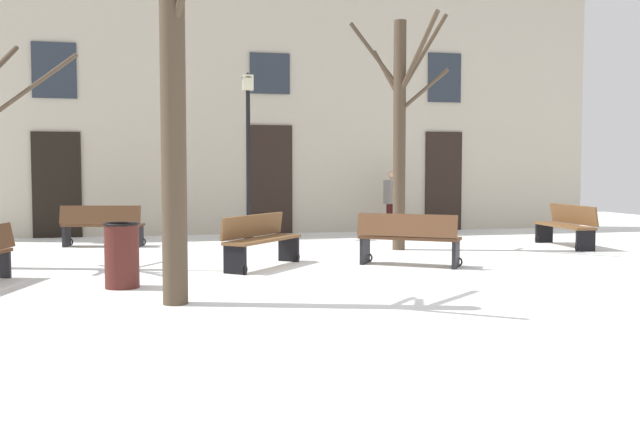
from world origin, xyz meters
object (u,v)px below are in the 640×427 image
object	(u,v)px
bench_facing_shops	(566,225)
bench_back_to_back_right	(409,238)
person_by_shop_door	(391,199)
bench_far_corner	(261,239)
tree_near_facade	(400,125)
bench_near_center_tree	(102,225)
litter_bin	(122,255)
tree_center	(173,92)
streetlamp	(248,138)

from	to	relation	value
bench_facing_shops	bench_back_to_back_right	xyz separation A→B (m)	(-4.33, -2.15, 0.00)
person_by_shop_door	bench_far_corner	bearing A→B (deg)	18.31
tree_near_facade	bench_near_center_tree	bearing A→B (deg)	162.08
tree_near_facade	bench_far_corner	bearing A→B (deg)	-148.08
person_by_shop_door	bench_back_to_back_right	bearing A→B (deg)	40.06
tree_near_facade	bench_far_corner	xyz separation A→B (m)	(-3.13, -1.95, -2.09)
litter_bin	tree_center	bearing A→B (deg)	-61.98
tree_near_facade	litter_bin	size ratio (longest dim) A/B	5.18
litter_bin	bench_facing_shops	xyz separation A→B (m)	(8.95, 3.37, 0.01)
tree_near_facade	person_by_shop_door	distance (m)	3.89
tree_near_facade	person_by_shop_door	xyz separation A→B (m)	(0.95, 3.39, -1.66)
tree_center	streetlamp	world-z (taller)	tree_center
tree_center	person_by_shop_door	size ratio (longest dim) A/B	3.27
streetlamp	bench_facing_shops	distance (m)	7.39
tree_center	bench_near_center_tree	distance (m)	7.32
streetlamp	bench_facing_shops	bearing A→B (deg)	-25.53
bench_back_to_back_right	person_by_shop_door	size ratio (longest dim) A/B	1.04
litter_bin	bench_facing_shops	world-z (taller)	litter_bin
bench_back_to_back_right	tree_near_facade	bearing A→B (deg)	-72.06
bench_facing_shops	person_by_shop_door	bearing A→B (deg)	-139.42
litter_bin	person_by_shop_door	size ratio (longest dim) A/B	0.55
tree_near_facade	litter_bin	xyz separation A→B (m)	(-5.28, -3.60, -2.10)
tree_near_facade	bench_facing_shops	xyz separation A→B (m)	(3.67, -0.22, -2.09)
bench_facing_shops	litter_bin	bearing A→B (deg)	-65.76
tree_center	tree_near_facade	bearing A→B (deg)	47.10
bench_back_to_back_right	streetlamp	bearing A→B (deg)	-34.51
tree_center	bench_facing_shops	bearing A→B (deg)	29.69
streetlamp	bench_facing_shops	world-z (taller)	streetlamp
tree_near_facade	streetlamp	world-z (taller)	tree_near_facade
bench_far_corner	litter_bin	bearing A→B (deg)	166.72
bench_far_corner	bench_near_center_tree	distance (m)	4.84
litter_bin	bench_far_corner	size ratio (longest dim) A/B	0.52
tree_near_facade	bench_back_to_back_right	size ratio (longest dim) A/B	2.75
tree_center	bench_back_to_back_right	size ratio (longest dim) A/B	3.14
tree_center	litter_bin	distance (m)	2.59
litter_bin	bench_near_center_tree	bearing A→B (deg)	97.45
bench_facing_shops	tree_near_facade	bearing A→B (deg)	-89.85
bench_back_to_back_right	litter_bin	bearing A→B (deg)	48.40
streetlamp	litter_bin	distance (m)	7.19
bench_back_to_back_right	person_by_shop_door	xyz separation A→B (m)	(1.61, 5.76, 0.43)
tree_near_facade	tree_center	distance (m)	6.72
tree_near_facade	litter_bin	bearing A→B (deg)	-145.75
tree_center	person_by_shop_door	world-z (taller)	tree_center
bench_facing_shops	bench_near_center_tree	size ratio (longest dim) A/B	1.08
streetlamp	bench_back_to_back_right	size ratio (longest dim) A/B	2.30
streetlamp	bench_near_center_tree	bearing A→B (deg)	-164.26
streetlamp	bench_far_corner	size ratio (longest dim) A/B	2.28
tree_center	bench_back_to_back_right	xyz separation A→B (m)	(3.91, 2.55, -2.09)
tree_near_facade	litter_bin	world-z (taller)	tree_near_facade
tree_center	bench_near_center_tree	world-z (taller)	tree_center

